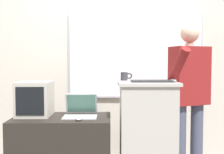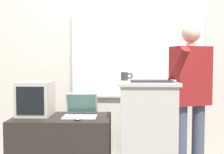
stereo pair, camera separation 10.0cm
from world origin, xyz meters
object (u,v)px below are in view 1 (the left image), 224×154
(computer_mouse_by_laptop, at_px, (79,119))
(computer_mouse_by_keyboard, at_px, (173,80))
(person_presenter, at_px, (189,92))
(lectern_podium, at_px, (147,134))
(wireless_keyboard, at_px, (151,81))
(crt_monitor, at_px, (35,99))
(laptop, at_px, (81,109))
(coffee_mug, at_px, (125,76))
(side_desk, at_px, (62,152))

(computer_mouse_by_laptop, relative_size, computer_mouse_by_keyboard, 1.00)
(person_presenter, bearing_deg, lectern_podium, -178.88)
(person_presenter, distance_m, computer_mouse_by_keyboard, 0.35)
(wireless_keyboard, relative_size, computer_mouse_by_keyboard, 3.87)
(computer_mouse_by_laptop, relative_size, crt_monitor, 0.28)
(laptop, distance_m, coffee_mug, 0.56)
(lectern_podium, bearing_deg, wireless_keyboard, -64.87)
(computer_mouse_by_laptop, distance_m, coffee_mug, 0.67)
(lectern_podium, bearing_deg, coffee_mug, 141.39)
(person_presenter, relative_size, coffee_mug, 13.52)
(laptop, bearing_deg, computer_mouse_by_laptop, -88.97)
(coffee_mug, bearing_deg, wireless_keyboard, -43.59)
(person_presenter, height_order, computer_mouse_by_laptop, person_presenter)
(crt_monitor, xyz_separation_m, coffee_mug, (0.91, 0.09, 0.22))
(crt_monitor, relative_size, coffee_mug, 2.95)
(wireless_keyboard, bearing_deg, lectern_podium, 115.13)
(laptop, relative_size, computer_mouse_by_laptop, 3.26)
(laptop, bearing_deg, person_presenter, 5.25)
(lectern_podium, height_order, coffee_mug, coffee_mug)
(person_presenter, relative_size, wireless_keyboard, 4.22)
(computer_mouse_by_laptop, height_order, crt_monitor, crt_monitor)
(computer_mouse_by_keyboard, xyz_separation_m, crt_monitor, (-1.36, 0.14, -0.19))
(laptop, bearing_deg, coffee_mug, 13.26)
(crt_monitor, bearing_deg, person_presenter, 3.22)
(lectern_podium, relative_size, computer_mouse_by_keyboard, 10.47)
(side_desk, height_order, crt_monitor, crt_monitor)
(side_desk, relative_size, coffee_mug, 7.89)
(wireless_keyboard, height_order, coffee_mug, coffee_mug)
(laptop, relative_size, crt_monitor, 0.92)
(wireless_keyboard, relative_size, crt_monitor, 1.08)
(wireless_keyboard, height_order, crt_monitor, wireless_keyboard)
(person_presenter, distance_m, crt_monitor, 1.59)
(computer_mouse_by_keyboard, distance_m, coffee_mug, 0.51)
(side_desk, height_order, computer_mouse_by_keyboard, computer_mouse_by_keyboard)
(lectern_podium, bearing_deg, laptop, 174.31)
(computer_mouse_by_laptop, bearing_deg, lectern_podium, 13.57)
(computer_mouse_by_laptop, bearing_deg, crt_monitor, 153.03)
(lectern_podium, height_order, computer_mouse_by_keyboard, computer_mouse_by_keyboard)
(lectern_podium, distance_m, coffee_mug, 0.63)
(side_desk, height_order, computer_mouse_by_laptop, computer_mouse_by_laptop)
(laptop, bearing_deg, crt_monitor, 178.30)
(laptop, height_order, computer_mouse_by_keyboard, computer_mouse_by_keyboard)
(computer_mouse_by_laptop, height_order, computer_mouse_by_keyboard, computer_mouse_by_keyboard)
(lectern_podium, xyz_separation_m, side_desk, (-0.84, 0.00, -0.18))
(wireless_keyboard, bearing_deg, side_desk, 176.05)
(computer_mouse_by_laptop, distance_m, computer_mouse_by_keyboard, 0.96)
(lectern_podium, height_order, wireless_keyboard, wireless_keyboard)
(side_desk, height_order, laptop, laptop)
(computer_mouse_by_laptop, relative_size, coffee_mug, 0.83)
(wireless_keyboard, bearing_deg, computer_mouse_by_keyboard, -0.52)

